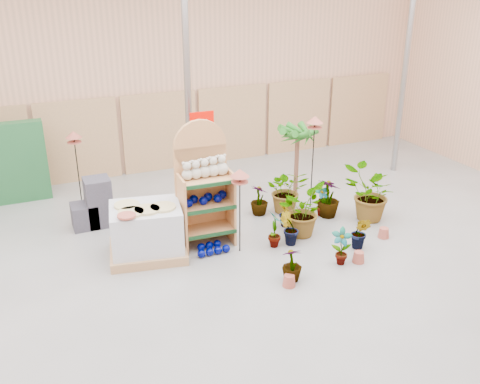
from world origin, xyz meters
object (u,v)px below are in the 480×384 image
object	(u,v)px
pallet_stack	(147,232)
display_shelf	(203,189)
potted_plant_2	(301,210)
bird_table_front	(240,176)

from	to	relation	value
pallet_stack	display_shelf	bearing A→B (deg)	16.70
display_shelf	pallet_stack	xyz separation A→B (m)	(-1.13, -0.13, -0.60)
display_shelf	potted_plant_2	xyz separation A→B (m)	(1.83, -0.48, -0.56)
display_shelf	potted_plant_2	bearing A→B (deg)	-12.19
bird_table_front	pallet_stack	bearing A→B (deg)	161.85
display_shelf	potted_plant_2	distance (m)	1.97
display_shelf	pallet_stack	bearing A→B (deg)	-171.12
pallet_stack	bird_table_front	bearing A→B (deg)	-7.77
display_shelf	bird_table_front	distance (m)	0.89
display_shelf	pallet_stack	size ratio (longest dim) A/B	1.55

